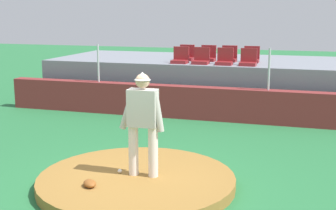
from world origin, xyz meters
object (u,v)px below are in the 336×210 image
pitcher (143,117)px  stadium_chair_3 (248,60)px  stadium_chair_5 (208,56)px  stadium_chair_7 (251,57)px  stadium_chair_6 (229,57)px  baseball (120,171)px  fielding_glove (90,183)px  stadium_chair_1 (201,59)px  stadium_chair_2 (225,59)px  stadium_chair_0 (180,58)px  stadium_chair_4 (186,55)px

pitcher → stadium_chair_3: pitcher is taller
pitcher → stadium_chair_5: (-0.46, 7.35, 0.35)m
stadium_chair_7 → stadium_chair_6: bearing=-3.2°
baseball → stadium_chair_6: bearing=84.9°
baseball → fielding_glove: fielding_glove is taller
stadium_chair_6 → stadium_chair_7: 0.71m
stadium_chair_1 → stadium_chair_5: same height
stadium_chair_3 → stadium_chair_6: (-0.73, 0.93, 0.00)m
stadium_chair_3 → stadium_chair_6: bearing=-51.9°
stadium_chair_1 → stadium_chair_2: size_ratio=1.00×
stadium_chair_0 → stadium_chair_2: (1.38, -0.03, 0.00)m
pitcher → stadium_chair_0: bearing=98.0°
baseball → stadium_chair_7: size_ratio=0.15×
fielding_glove → stadium_chair_5: 8.22m
fielding_glove → stadium_chair_5: bearing=-42.2°
stadium_chair_1 → stadium_chair_2: same height
pitcher → stadium_chair_3: 6.54m
stadium_chair_1 → stadium_chair_4: (-0.70, 0.89, 0.00)m
stadium_chair_2 → stadium_chair_4: bearing=-32.3°
stadium_chair_4 → pitcher: bearing=99.1°
stadium_chair_2 → stadium_chair_4: 1.68m
stadium_chair_3 → stadium_chair_5: (-1.40, 0.89, 0.00)m
pitcher → stadium_chair_2: size_ratio=3.66×
stadium_chair_0 → stadium_chair_5: bearing=-128.0°
stadium_chair_0 → fielding_glove: bearing=93.8°
fielding_glove → baseball: bearing=-57.1°
stadium_chair_4 → fielding_glove: bearing=93.6°
stadium_chair_1 → stadium_chair_6: same height
stadium_chair_1 → stadium_chair_7: size_ratio=1.00×
stadium_chair_6 → stadium_chair_7: size_ratio=1.00×
stadium_chair_1 → stadium_chair_5: bearing=-91.3°
stadium_chair_0 → stadium_chair_7: (2.07, 0.87, 0.00)m
stadium_chair_3 → stadium_chair_4: (-2.12, 0.89, 0.00)m
stadium_chair_0 → stadium_chair_2: same height
stadium_chair_0 → stadium_chair_5: same height
fielding_glove → stadium_chair_3: 7.52m
stadium_chair_0 → stadium_chair_1: (0.66, -0.02, 0.00)m
fielding_glove → stadium_chair_0: stadium_chair_0 is taller
pitcher → stadium_chair_4: pitcher is taller
stadium_chair_4 → stadium_chair_7: size_ratio=1.00×
stadium_chair_0 → stadium_chair_3: same height
fielding_glove → stadium_chair_4: (-0.52, 8.11, 1.35)m
baseball → stadium_chair_6: (0.66, 7.40, 1.37)m
stadium_chair_3 → pitcher: bearing=81.7°
baseball → stadium_chair_6: size_ratio=0.15×
stadium_chair_2 → stadium_chair_7: 1.13m
pitcher → stadium_chair_0: size_ratio=3.66×
stadium_chair_5 → fielding_glove: bearing=88.6°
stadium_chair_2 → stadium_chair_4: same height
baseball → stadium_chair_7: bearing=79.5°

